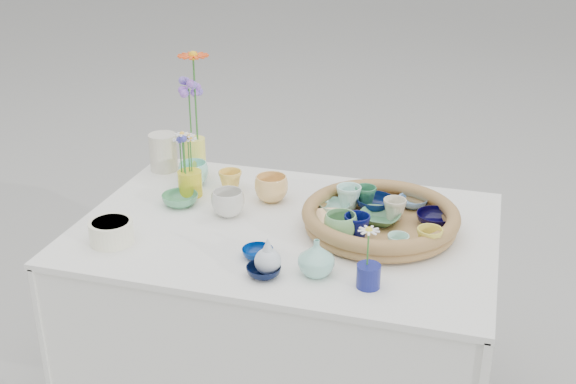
# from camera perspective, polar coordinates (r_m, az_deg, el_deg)

# --- Properties ---
(wicker_tray) EXTENTS (0.47, 0.47, 0.08)m
(wicker_tray) POSITION_cam_1_polar(r_m,az_deg,el_deg) (2.18, 7.30, -2.12)
(wicker_tray) COLOR olive
(wicker_tray) RESTS_ON display_table
(tray_ceramic_0) EXTENTS (0.14, 0.14, 0.04)m
(tray_ceramic_0) POSITION_cam_1_polar(r_m,az_deg,el_deg) (2.29, 6.87, -0.90)
(tray_ceramic_0) COLOR #071443
(tray_ceramic_0) RESTS_ON wicker_tray
(tray_ceramic_1) EXTENTS (0.15, 0.15, 0.04)m
(tray_ceramic_1) POSITION_cam_1_polar(r_m,az_deg,el_deg) (2.22, 11.58, -2.10)
(tray_ceramic_1) COLOR black
(tray_ceramic_1) RESTS_ON wicker_tray
(tray_ceramic_2) EXTENTS (0.09, 0.09, 0.07)m
(tray_ceramic_2) POSITION_cam_1_polar(r_m,az_deg,el_deg) (2.06, 11.10, -3.70)
(tray_ceramic_2) COLOR gold
(tray_ceramic_2) RESTS_ON wicker_tray
(tray_ceramic_3) EXTENTS (0.14, 0.14, 0.03)m
(tray_ceramic_3) POSITION_cam_1_polar(r_m,az_deg,el_deg) (2.20, 7.25, -2.03)
(tray_ceramic_3) COLOR #457B51
(tray_ceramic_3) RESTS_ON wicker_tray
(tray_ceramic_4) EXTENTS (0.11, 0.11, 0.08)m
(tray_ceramic_4) POSITION_cam_1_polar(r_m,az_deg,el_deg) (2.09, 4.17, -2.70)
(tray_ceramic_4) COLOR #6FB26E
(tray_ceramic_4) RESTS_ON wicker_tray
(tray_ceramic_5) EXTENTS (0.12, 0.12, 0.03)m
(tray_ceramic_5) POSITION_cam_1_polar(r_m,az_deg,el_deg) (2.25, 3.68, -1.24)
(tray_ceramic_5) COLOR #87C2B2
(tray_ceramic_5) RESTS_ON wicker_tray
(tray_ceramic_6) EXTENTS (0.09, 0.09, 0.07)m
(tray_ceramic_6) POSITION_cam_1_polar(r_m,az_deg,el_deg) (2.28, 4.82, -0.41)
(tray_ceramic_6) COLOR #B6ECDD
(tray_ceramic_6) RESTS_ON wicker_tray
(tray_ceramic_7) EXTENTS (0.07, 0.07, 0.07)m
(tray_ceramic_7) POSITION_cam_1_polar(r_m,az_deg,el_deg) (2.22, 8.42, -1.35)
(tray_ceramic_7) COLOR beige
(tray_ceramic_7) RESTS_ON wicker_tray
(tray_ceramic_8) EXTENTS (0.13, 0.13, 0.03)m
(tray_ceramic_8) POSITION_cam_1_polar(r_m,az_deg,el_deg) (2.32, 9.82, -0.78)
(tray_ceramic_8) COLOR #70A1D8
(tray_ceramic_8) RESTS_ON wicker_tray
(tray_ceramic_9) EXTENTS (0.09, 0.09, 0.07)m
(tray_ceramic_9) POSITION_cam_1_polar(r_m,az_deg,el_deg) (2.10, 5.47, -2.73)
(tray_ceramic_9) COLOR #050B49
(tray_ceramic_9) RESTS_ON wicker_tray
(tray_ceramic_10) EXTENTS (0.15, 0.15, 0.03)m
(tray_ceramic_10) POSITION_cam_1_polar(r_m,az_deg,el_deg) (2.18, 3.34, -2.22)
(tray_ceramic_10) COLOR #EEC084
(tray_ceramic_10) RESTS_ON wicker_tray
(tray_ceramic_11) EXTENTS (0.06, 0.06, 0.06)m
(tray_ceramic_11) POSITION_cam_1_polar(r_m,az_deg,el_deg) (2.03, 8.68, -4.11)
(tray_ceramic_11) COLOR #A0DFC8
(tray_ceramic_11) RESTS_ON wicker_tray
(tray_ceramic_12) EXTENTS (0.08, 0.08, 0.06)m
(tray_ceramic_12) POSITION_cam_1_polar(r_m,az_deg,el_deg) (2.30, 6.14, -0.33)
(tray_ceramic_12) COLOR #2C7149
(tray_ceramic_12) RESTS_ON wicker_tray
(loose_ceramic_0) EXTENTS (0.09, 0.09, 0.07)m
(loose_ceramic_0) POSITION_cam_1_polar(r_m,az_deg,el_deg) (2.44, -4.58, 0.86)
(loose_ceramic_0) COLOR #EEC14C
(loose_ceramic_0) RESTS_ON display_table
(loose_ceramic_1) EXTENTS (0.13, 0.13, 0.09)m
(loose_ceramic_1) POSITION_cam_1_polar(r_m,az_deg,el_deg) (2.36, -1.33, 0.27)
(loose_ceramic_1) COLOR #ECB96A
(loose_ceramic_1) RESTS_ON display_table
(loose_ceramic_2) EXTENTS (0.15, 0.15, 0.04)m
(loose_ceramic_2) POSITION_cam_1_polar(r_m,az_deg,el_deg) (2.37, -8.52, -0.60)
(loose_ceramic_2) COLOR #4E9868
(loose_ceramic_2) RESTS_ON display_table
(loose_ceramic_3) EXTENTS (0.13, 0.13, 0.08)m
(loose_ceramic_3) POSITION_cam_1_polar(r_m,az_deg,el_deg) (2.27, -4.77, -0.89)
(loose_ceramic_3) COLOR beige
(loose_ceramic_3) RESTS_ON display_table
(loose_ceramic_4) EXTENTS (0.10, 0.10, 0.03)m
(loose_ceramic_4) POSITION_cam_1_polar(r_m,az_deg,el_deg) (2.03, -2.42, -4.84)
(loose_ceramic_4) COLOR navy
(loose_ceramic_4) RESTS_ON display_table
(loose_ceramic_5) EXTENTS (0.13, 0.13, 0.08)m
(loose_ceramic_5) POSITION_cam_1_polar(r_m,az_deg,el_deg) (2.51, -7.47, 1.46)
(loose_ceramic_5) COLOR #94EAD4
(loose_ceramic_5) RESTS_ON display_table
(loose_ceramic_6) EXTENTS (0.11, 0.11, 0.03)m
(loose_ceramic_6) POSITION_cam_1_polar(r_m,az_deg,el_deg) (1.94, -1.93, -6.27)
(loose_ceramic_6) COLOR black
(loose_ceramic_6) RESTS_ON display_table
(fluted_bowl) EXTENTS (0.15, 0.15, 0.07)m
(fluted_bowl) POSITION_cam_1_polar(r_m,az_deg,el_deg) (2.16, -13.79, -3.08)
(fluted_bowl) COLOR white
(fluted_bowl) RESTS_ON display_table
(bud_vase_paleblue) EXTENTS (0.10, 0.10, 0.11)m
(bud_vase_paleblue) POSITION_cam_1_polar(r_m,az_deg,el_deg) (1.93, -1.61, -5.00)
(bud_vase_paleblue) COLOR silver
(bud_vase_paleblue) RESTS_ON display_table
(bud_vase_seafoam) EXTENTS (0.12, 0.12, 0.10)m
(bud_vase_seafoam) POSITION_cam_1_polar(r_m,az_deg,el_deg) (1.93, 2.25, -5.19)
(bud_vase_seafoam) COLOR #89CDBA
(bud_vase_seafoam) RESTS_ON display_table
(bud_vase_cobalt) EXTENTS (0.08, 0.08, 0.06)m
(bud_vase_cobalt) POSITION_cam_1_polar(r_m,az_deg,el_deg) (1.90, 6.37, -6.61)
(bud_vase_cobalt) COLOR navy
(bud_vase_cobalt) RESTS_ON display_table
(single_daisy) EXTENTS (0.08, 0.08, 0.12)m
(single_daisy) POSITION_cam_1_polar(r_m,az_deg,el_deg) (1.86, 6.34, -4.39)
(single_daisy) COLOR white
(single_daisy) RESTS_ON bud_vase_cobalt
(tall_vase_yellow) EXTENTS (0.08, 0.08, 0.14)m
(tall_vase_yellow) POSITION_cam_1_polar(r_m,az_deg,el_deg) (2.57, -7.34, 2.76)
(tall_vase_yellow) COLOR #F2EA56
(tall_vase_yellow) RESTS_ON display_table
(gerbera) EXTENTS (0.13, 0.13, 0.32)m
(gerbera) POSITION_cam_1_polar(r_m,az_deg,el_deg) (2.49, -7.33, 7.34)
(gerbera) COLOR #F24712
(gerbera) RESTS_ON tall_vase_yellow
(hydrangea) EXTENTS (0.09, 0.09, 0.25)m
(hydrangea) POSITION_cam_1_polar(r_m,az_deg,el_deg) (2.52, -7.74, 6.13)
(hydrangea) COLOR #7962CE
(hydrangea) RESTS_ON tall_vase_yellow
(white_pitcher) EXTENTS (0.15, 0.11, 0.13)m
(white_pitcher) POSITION_cam_1_polar(r_m,az_deg,el_deg) (2.64, -9.82, 3.12)
(white_pitcher) COLOR beige
(white_pitcher) RESTS_ON display_table
(daisy_cup) EXTENTS (0.08, 0.08, 0.09)m
(daisy_cup) POSITION_cam_1_polar(r_m,az_deg,el_deg) (2.42, -7.74, 0.68)
(daisy_cup) COLOR gold
(daisy_cup) RESTS_ON display_table
(daisy_posy) EXTENTS (0.09, 0.09, 0.14)m
(daisy_posy) POSITION_cam_1_polar(r_m,az_deg,el_deg) (2.38, -8.15, 3.18)
(daisy_posy) COLOR white
(daisy_posy) RESTS_ON daisy_cup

